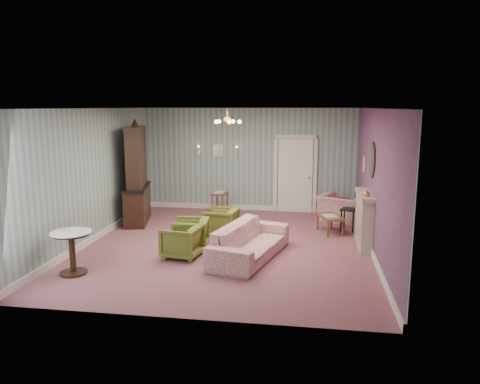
% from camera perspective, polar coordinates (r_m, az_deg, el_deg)
% --- Properties ---
extents(floor, '(7.00, 7.00, 0.00)m').
position_cam_1_polar(floor, '(9.93, -1.50, -6.64)').
color(floor, '#945660').
rests_on(floor, ground).
extents(ceiling, '(7.00, 7.00, 0.00)m').
position_cam_1_polar(ceiling, '(9.49, -1.58, 10.34)').
color(ceiling, white).
rests_on(ceiling, ground).
extents(wall_back, '(6.00, 0.00, 6.00)m').
position_cam_1_polar(wall_back, '(13.03, 1.17, 4.01)').
color(wall_back, gray).
rests_on(wall_back, ground).
extents(wall_front, '(6.00, 0.00, 6.00)m').
position_cam_1_polar(wall_front, '(6.25, -7.19, -3.29)').
color(wall_front, gray).
rests_on(wall_front, ground).
extents(wall_left, '(0.00, 7.00, 7.00)m').
position_cam_1_polar(wall_left, '(10.55, -17.81, 1.95)').
color(wall_left, gray).
rests_on(wall_left, ground).
extents(wall_right, '(0.00, 7.00, 7.00)m').
position_cam_1_polar(wall_right, '(9.55, 16.49, 1.17)').
color(wall_right, gray).
rests_on(wall_right, ground).
extents(wall_right_floral, '(0.00, 7.00, 7.00)m').
position_cam_1_polar(wall_right_floral, '(9.54, 16.40, 1.17)').
color(wall_right_floral, '#BC5E89').
rests_on(wall_right_floral, ground).
extents(door, '(1.12, 0.12, 2.16)m').
position_cam_1_polar(door, '(12.94, 6.87, 2.24)').
color(door, white).
rests_on(door, floor).
extents(olive_chair_a, '(0.73, 0.77, 0.70)m').
position_cam_1_polar(olive_chair_a, '(9.14, -7.26, -5.94)').
color(olive_chair_a, '#616B25').
rests_on(olive_chair_a, floor).
extents(olive_chair_b, '(0.71, 0.75, 0.72)m').
position_cam_1_polar(olive_chair_b, '(9.63, -6.15, -5.03)').
color(olive_chair_b, '#616B25').
rests_on(olive_chair_b, floor).
extents(olive_chair_c, '(0.73, 0.77, 0.72)m').
position_cam_1_polar(olive_chair_c, '(10.51, -2.38, -3.63)').
color(olive_chair_c, '#616B25').
rests_on(olive_chair_c, floor).
extents(sofa_chintz, '(1.23, 2.39, 0.90)m').
position_cam_1_polar(sofa_chintz, '(9.03, 1.25, -5.42)').
color(sofa_chintz, '#A74359').
rests_on(sofa_chintz, floor).
extents(wingback_chair, '(1.28, 1.11, 0.94)m').
position_cam_1_polar(wingback_chair, '(12.10, 12.60, -1.45)').
color(wingback_chair, '#A74359').
rests_on(wingback_chair, floor).
extents(dresser, '(0.89, 1.64, 2.60)m').
position_cam_1_polar(dresser, '(11.91, -12.77, 2.41)').
color(dresser, black).
rests_on(dresser, floor).
extents(fireplace, '(0.30, 1.40, 1.16)m').
position_cam_1_polar(fireplace, '(10.09, 15.14, -3.32)').
color(fireplace, beige).
rests_on(fireplace, floor).
extents(mantel_vase, '(0.15, 0.15, 0.15)m').
position_cam_1_polar(mantel_vase, '(9.56, 15.47, -0.08)').
color(mantel_vase, gold).
rests_on(mantel_vase, fireplace).
extents(oval_mirror, '(0.04, 0.76, 0.84)m').
position_cam_1_polar(oval_mirror, '(9.88, 16.07, 3.84)').
color(oval_mirror, white).
rests_on(oval_mirror, wall_right).
extents(framed_print, '(0.04, 0.34, 0.42)m').
position_cam_1_polar(framed_print, '(11.24, 15.19, 3.37)').
color(framed_print, gold).
rests_on(framed_print, wall_right).
extents(coffee_table, '(0.69, 0.90, 0.41)m').
position_cam_1_polar(coffee_table, '(11.06, 11.08, -3.94)').
color(coffee_table, brown).
rests_on(coffee_table, floor).
extents(side_table_black, '(0.46, 0.46, 0.54)m').
position_cam_1_polar(side_table_black, '(11.33, 13.33, -3.34)').
color(side_table_black, black).
rests_on(side_table_black, floor).
extents(pedestal_table, '(0.89, 0.89, 0.78)m').
position_cam_1_polar(pedestal_table, '(8.71, -20.10, -7.10)').
color(pedestal_table, black).
rests_on(pedestal_table, floor).
extents(nesting_table, '(0.47, 0.56, 0.66)m').
position_cam_1_polar(nesting_table, '(12.65, -2.52, -1.33)').
color(nesting_table, brown).
rests_on(nesting_table, floor).
extents(gilt_mirror_back, '(0.28, 0.06, 0.36)m').
position_cam_1_polar(gilt_mirror_back, '(13.11, -2.76, 5.14)').
color(gilt_mirror_back, gold).
rests_on(gilt_mirror_back, wall_back).
extents(sconce_left, '(0.16, 0.12, 0.30)m').
position_cam_1_polar(sconce_left, '(13.21, -5.13, 5.16)').
color(sconce_left, gold).
rests_on(sconce_left, wall_back).
extents(sconce_right, '(0.16, 0.12, 0.30)m').
position_cam_1_polar(sconce_right, '(12.99, -0.39, 5.11)').
color(sconce_right, gold).
rests_on(sconce_right, wall_back).
extents(chandelier, '(0.56, 0.56, 0.36)m').
position_cam_1_polar(chandelier, '(9.49, -1.57, 8.71)').
color(chandelier, gold).
rests_on(chandelier, ceiling).
extents(burgundy_cushion, '(0.41, 0.28, 0.39)m').
position_cam_1_polar(burgundy_cushion, '(11.95, 12.41, -1.55)').
color(burgundy_cushion, maroon).
rests_on(burgundy_cushion, wingback_chair).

